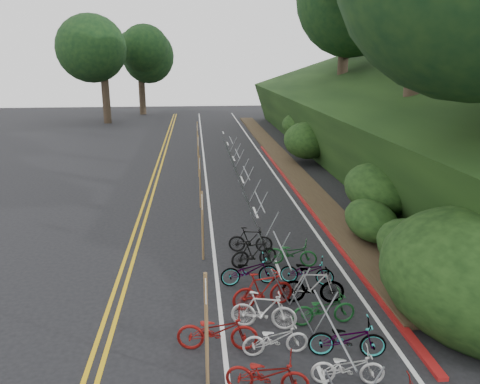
% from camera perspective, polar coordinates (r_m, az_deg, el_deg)
% --- Properties ---
extents(ground, '(120.00, 120.00, 0.00)m').
position_cam_1_polar(ground, '(12.29, -6.92, -17.83)').
color(ground, black).
rests_on(ground, ground).
extents(road_markings, '(7.47, 80.00, 0.01)m').
position_cam_1_polar(road_markings, '(21.43, -4.70, -2.60)').
color(road_markings, gold).
rests_on(road_markings, ground).
extents(red_curb, '(0.25, 28.00, 0.10)m').
position_cam_1_polar(red_curb, '(23.82, 7.50, -0.65)').
color(red_curb, maroon).
rests_on(red_curb, ground).
extents(embankment, '(14.30, 48.14, 9.11)m').
position_cam_1_polar(embankment, '(32.11, 17.66, 7.65)').
color(embankment, black).
rests_on(embankment, ground).
extents(bike_rack_front, '(1.17, 3.15, 1.24)m').
position_cam_1_polar(bike_rack_front, '(10.95, 11.12, -17.03)').
color(bike_rack_front, gray).
rests_on(bike_rack_front, ground).
extents(bike_racks_rest, '(1.14, 23.00, 1.17)m').
position_cam_1_polar(bike_racks_rest, '(24.11, 0.77, 1.68)').
color(bike_racks_rest, gray).
rests_on(bike_racks_rest, ground).
extents(signpost_near, '(0.08, 0.40, 2.65)m').
position_cam_1_polar(signpost_near, '(10.15, -4.13, -15.60)').
color(signpost_near, brown).
rests_on(signpost_near, ground).
extents(signposts_rest, '(0.08, 18.40, 2.50)m').
position_cam_1_polar(signposts_rest, '(24.81, -5.01, 3.40)').
color(signposts_rest, brown).
rests_on(signposts_rest, ground).
extents(bike_front, '(0.91, 2.03, 1.03)m').
position_cam_1_polar(bike_front, '(11.74, -2.78, -16.50)').
color(bike_front, maroon).
rests_on(bike_front, ground).
extents(bike_valet, '(3.12, 10.22, 1.10)m').
position_cam_1_polar(bike_valet, '(13.03, 6.24, -13.25)').
color(bike_valet, slate).
rests_on(bike_valet, ground).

